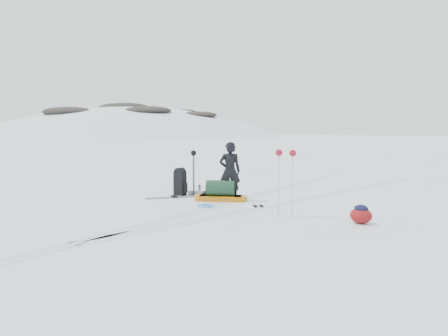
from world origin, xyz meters
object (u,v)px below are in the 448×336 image
(expedition_rucksack, at_px, (182,182))
(pulk_sled, at_px, (221,193))
(skier, at_px, (230,171))
(ski_poles_black, at_px, (194,158))

(expedition_rucksack, bearing_deg, pulk_sled, -8.67)
(pulk_sled, height_order, expedition_rucksack, expedition_rucksack)
(skier, bearing_deg, expedition_rucksack, -34.59)
(skier, height_order, ski_poles_black, skier)
(pulk_sled, relative_size, ski_poles_black, 1.12)
(expedition_rucksack, height_order, ski_poles_black, ski_poles_black)
(expedition_rucksack, relative_size, ski_poles_black, 0.62)
(expedition_rucksack, bearing_deg, skier, -0.49)
(pulk_sled, bearing_deg, ski_poles_black, 137.64)
(pulk_sled, xyz_separation_m, ski_poles_black, (-1.26, 0.30, 0.90))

